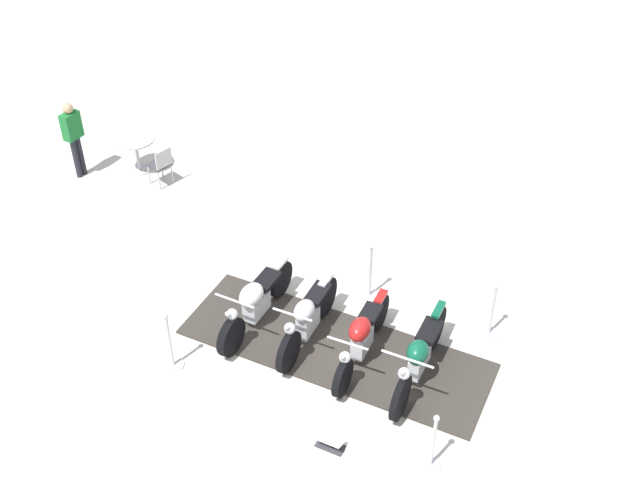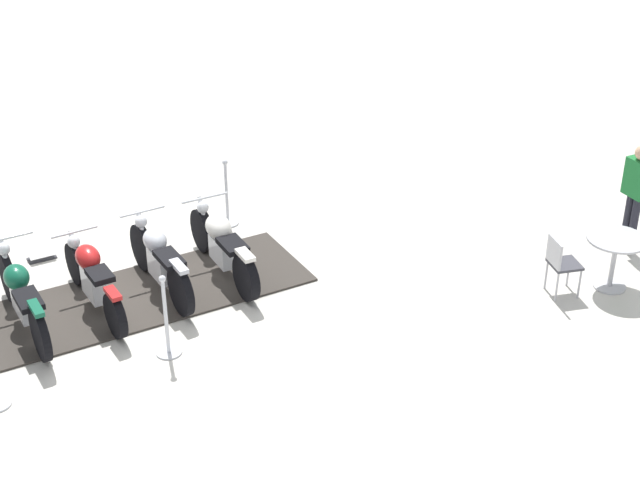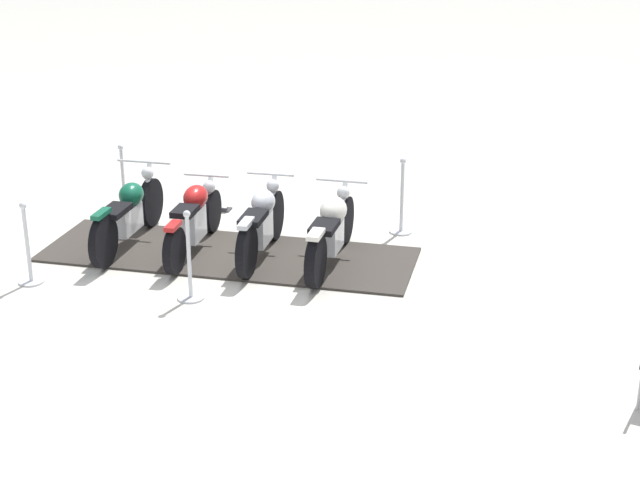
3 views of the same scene
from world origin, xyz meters
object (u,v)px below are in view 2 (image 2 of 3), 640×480
motorcycle_chrome (159,259)px  cafe_table (615,250)px  motorcycle_maroon (92,277)px  cafe_chair_near_table (561,262)px  motorcycle_cream (222,244)px  bystander_person (636,189)px  stanchion_right_front (227,204)px  stanchion_left_mid (167,329)px  info_placard (41,255)px  motorcycle_forest (21,295)px

motorcycle_chrome → cafe_table: motorcycle_chrome is taller
motorcycle_maroon → cafe_table: 7.23m
cafe_table → cafe_chair_near_table: (-0.75, 0.31, -0.08)m
motorcycle_cream → bystander_person: size_ratio=1.31×
motorcycle_cream → motorcycle_chrome: motorcycle_chrome is taller
motorcycle_maroon → cafe_chair_near_table: bearing=-117.9°
cafe_table → motorcycle_chrome: bearing=145.0°
motorcycle_maroon → bystander_person: 7.95m
stanchion_right_front → stanchion_left_mid: bearing=-133.1°
stanchion_left_mid → info_placard: 3.32m
bystander_person → cafe_table: bearing=37.6°
stanchion_left_mid → cafe_chair_near_table: bearing=-20.7°
motorcycle_maroon → motorcycle_chrome: bearing=-92.7°
motorcycle_chrome → cafe_chair_near_table: (4.46, -3.34, 0.01)m
motorcycle_cream → info_placard: motorcycle_cream is taller
motorcycle_cream → stanchion_right_front: bearing=-25.9°
motorcycle_cream → cafe_chair_near_table: 4.78m
info_placard → cafe_chair_near_table: bearing=-37.0°
bystander_person → stanchion_left_mid: bearing=-3.6°
stanchion_left_mid → cafe_chair_near_table: 5.46m
info_placard → stanchion_left_mid: bearing=-76.7°
cafe_table → cafe_chair_near_table: bearing=157.4°
motorcycle_chrome → cafe_chair_near_table: size_ratio=2.41×
cafe_table → motorcycle_cream: bearing=140.2°
motorcycle_cream → motorcycle_maroon: (-1.90, 0.22, 0.00)m
motorcycle_chrome → motorcycle_forest: motorcycle_forest is taller
motorcycle_maroon → cafe_table: size_ratio=2.62×
stanchion_left_mid → motorcycle_cream: bearing=39.4°
stanchion_right_front → motorcycle_forest: bearing=-164.9°
motorcycle_chrome → motorcycle_forest: 1.91m
stanchion_right_front → cafe_table: (3.39, -4.88, 0.24)m
motorcycle_cream → info_placard: size_ratio=5.15×
motorcycle_forest → stanchion_right_front: stanchion_right_front is taller
motorcycle_chrome → stanchion_right_front: stanchion_right_front is taller
motorcycle_chrome → cafe_chair_near_table: motorcycle_chrome is taller
motorcycle_forest → stanchion_right_front: bearing=-69.0°
cafe_chair_near_table → bystander_person: bystander_person is taller
motorcycle_maroon → stanchion_right_front: stanchion_right_front is taller
motorcycle_maroon → stanchion_left_mid: bearing=-163.9°
stanchion_left_mid → stanchion_right_front: 3.60m
cafe_chair_near_table → motorcycle_forest: bearing=173.4°
info_placard → cafe_table: size_ratio=0.52×
motorcycle_chrome → stanchion_right_front: 2.20m
bystander_person → cafe_chair_near_table: bearing=17.8°
motorcycle_cream → motorcycle_forest: 2.87m
motorcycle_cream → bystander_person: bystander_person is taller
stanchion_left_mid → stanchion_right_front: bearing=46.9°
motorcycle_chrome → cafe_table: size_ratio=2.51×
motorcycle_maroon → motorcycle_forest: motorcycle_forest is taller
stanchion_right_front → cafe_chair_near_table: (2.64, -4.56, 0.16)m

